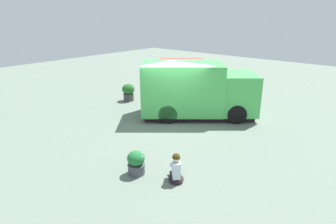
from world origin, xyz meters
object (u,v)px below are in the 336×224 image
food_truck (196,91)px  planter_flowering_near (136,163)px  planter_flowering_far (128,92)px  person_customer (176,170)px

food_truck → planter_flowering_near: 5.70m
food_truck → planter_flowering_near: bearing=16.8°
food_truck → planter_flowering_near: food_truck is taller
planter_flowering_near → planter_flowering_far: bearing=-130.8°
planter_flowering_far → person_customer: bearing=56.8°
person_customer → planter_flowering_near: (0.48, -1.15, 0.02)m
food_truck → planter_flowering_far: (0.33, -4.25, -0.69)m
food_truck → planter_flowering_far: food_truck is taller
person_customer → planter_flowering_near: person_customer is taller
person_customer → planter_flowering_far: (-4.59, -7.03, 0.15)m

